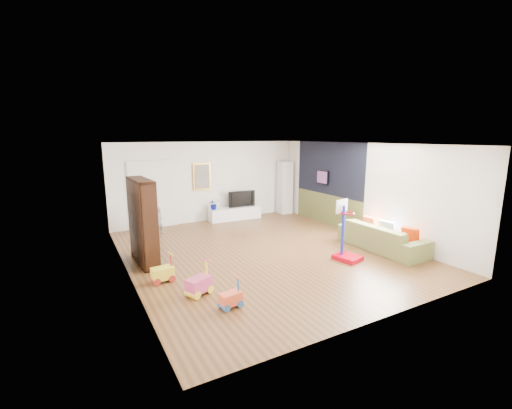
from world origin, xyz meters
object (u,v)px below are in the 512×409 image
media_console (235,213)px  bookshelf (143,222)px  sofa (382,237)px  basketball_hoop (349,231)px

media_console → bookshelf: bearing=-140.6°
sofa → basketball_hoop: basketball_hoop is taller
media_console → basketball_hoop: (0.61, -4.92, 0.50)m
media_console → bookshelf: bookshelf is taller
media_console → bookshelf: size_ratio=0.94×
bookshelf → basketball_hoop: 4.76m
media_console → sofa: (1.91, -4.79, 0.12)m
media_console → sofa: size_ratio=0.80×
sofa → bookshelf: bearing=69.7°
sofa → media_console: bearing=21.3°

